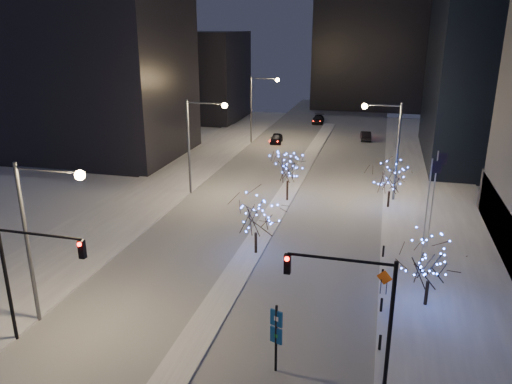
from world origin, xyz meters
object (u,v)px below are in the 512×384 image
(street_lamp_w_mid, at_px, (198,134))
(street_lamp_east, at_px, (389,139))
(traffic_signal_west, at_px, (28,268))
(car_far, at_px, (318,119))
(street_lamp_w_near, at_px, (40,223))
(holiday_tree_median_near, at_px, (256,215))
(street_lamp_w_far, at_px, (258,100))
(holiday_tree_median_far, at_px, (288,168))
(holiday_tree_plaza_far, at_px, (390,178))
(traffic_signal_east, at_px, (358,301))
(construction_sign, at_px, (384,280))
(car_mid, at_px, (366,136))
(holiday_tree_plaza_near, at_px, (430,262))
(car_near, at_px, (276,138))
(wayfinding_sign, at_px, (276,332))

(street_lamp_w_mid, relative_size, street_lamp_east, 1.00)
(traffic_signal_west, distance_m, car_far, 70.88)
(street_lamp_w_near, height_order, holiday_tree_median_near, street_lamp_w_near)
(street_lamp_w_far, height_order, holiday_tree_median_far, street_lamp_w_far)
(holiday_tree_median_far, relative_size, holiday_tree_plaza_far, 1.10)
(traffic_signal_east, distance_m, construction_sign, 9.96)
(car_far, xyz_separation_m, holiday_tree_median_far, (2.72, -43.43, 2.84))
(traffic_signal_west, relative_size, construction_sign, 3.99)
(car_mid, relative_size, holiday_tree_plaza_far, 0.92)
(car_mid, height_order, construction_sign, construction_sign)
(traffic_signal_east, relative_size, holiday_tree_plaza_far, 1.52)
(street_lamp_w_mid, height_order, holiday_tree_plaza_near, street_lamp_w_mid)
(holiday_tree_median_near, bearing_deg, car_mid, 81.76)
(holiday_tree_median_far, height_order, holiday_tree_plaza_near, holiday_tree_median_far)
(street_lamp_w_far, relative_size, street_lamp_east, 1.00)
(car_mid, bearing_deg, street_lamp_w_mid, 57.13)
(street_lamp_w_near, xyz_separation_m, holiday_tree_median_near, (9.44, 12.26, -3.15))
(street_lamp_w_far, distance_m, traffic_signal_east, 54.07)
(street_lamp_w_far, height_order, holiday_tree_plaza_near, street_lamp_w_far)
(car_near, bearing_deg, holiday_tree_plaza_near, -71.95)
(holiday_tree_plaza_near, bearing_deg, car_mid, 97.09)
(street_lamp_w_mid, relative_size, car_mid, 2.35)
(street_lamp_east, height_order, car_far, street_lamp_east)
(car_far, bearing_deg, holiday_tree_plaza_near, -78.61)
(traffic_signal_east, bearing_deg, street_lamp_w_mid, 124.51)
(car_mid, bearing_deg, construction_sign, 88.02)
(street_lamp_w_mid, bearing_deg, holiday_tree_median_far, 0.33)
(street_lamp_w_far, xyz_separation_m, car_mid, (15.81, 6.28, -5.80))
(holiday_tree_median_far, bearing_deg, traffic_signal_east, -72.05)
(street_lamp_w_mid, distance_m, street_lamp_w_far, 25.00)
(holiday_tree_median_near, bearing_deg, street_lamp_w_far, 104.04)
(wayfinding_sign, bearing_deg, construction_sign, 80.86)
(street_lamp_w_mid, bearing_deg, holiday_tree_plaza_far, 1.64)
(car_far, xyz_separation_m, construction_sign, (12.52, -60.29, 0.50))
(street_lamp_w_mid, xyz_separation_m, holiday_tree_median_near, (9.44, -12.74, -3.15))
(street_lamp_w_mid, bearing_deg, traffic_signal_west, -88.94)
(holiday_tree_median_far, relative_size, holiday_tree_plaza_near, 1.10)
(wayfinding_sign, bearing_deg, car_near, 123.01)
(holiday_tree_plaza_near, bearing_deg, wayfinding_sign, -132.88)
(street_lamp_w_far, bearing_deg, street_lamp_east, -49.15)
(car_far, bearing_deg, street_lamp_w_near, -98.18)
(street_lamp_w_near, relative_size, holiday_tree_plaza_far, 2.17)
(holiday_tree_median_far, bearing_deg, holiday_tree_plaza_far, 2.88)
(traffic_signal_west, xyz_separation_m, car_mid, (15.31, 58.29, -4.06))
(car_near, height_order, holiday_tree_plaza_near, holiday_tree_plaza_near)
(street_lamp_east, bearing_deg, street_lamp_w_mid, -171.04)
(car_far, height_order, holiday_tree_median_near, holiday_tree_median_near)
(traffic_signal_east, bearing_deg, holiday_tree_median_near, 122.47)
(holiday_tree_plaza_near, xyz_separation_m, wayfinding_sign, (-7.94, -8.55, -0.75))
(street_lamp_w_mid, relative_size, construction_sign, 5.70)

